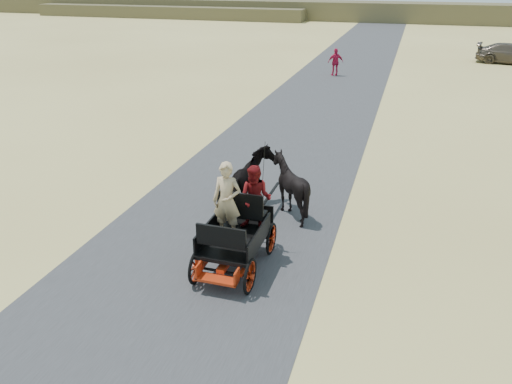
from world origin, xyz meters
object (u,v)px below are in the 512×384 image
(pedestrian, at_px, (336,62))
(car_c, at_px, (512,54))
(horse_left, at_px, (252,182))
(horse_right, at_px, (290,186))
(carriage, at_px, (236,252))

(pedestrian, distance_m, car_c, 14.26)
(horse_left, relative_size, pedestrian, 1.16)
(car_c, bearing_deg, horse_left, 168.32)
(horse_right, bearing_deg, car_c, -108.55)
(horse_left, height_order, pedestrian, pedestrian)
(horse_right, relative_size, car_c, 0.35)
(pedestrian, bearing_deg, car_c, -165.94)
(carriage, bearing_deg, horse_right, 79.61)
(horse_left, bearing_deg, pedestrian, -87.69)
(pedestrian, bearing_deg, horse_left, 70.76)
(carriage, bearing_deg, car_c, 72.19)
(carriage, height_order, car_c, car_c)
(horse_left, height_order, horse_right, horse_right)
(carriage, height_order, horse_right, horse_right)
(pedestrian, relative_size, car_c, 0.35)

